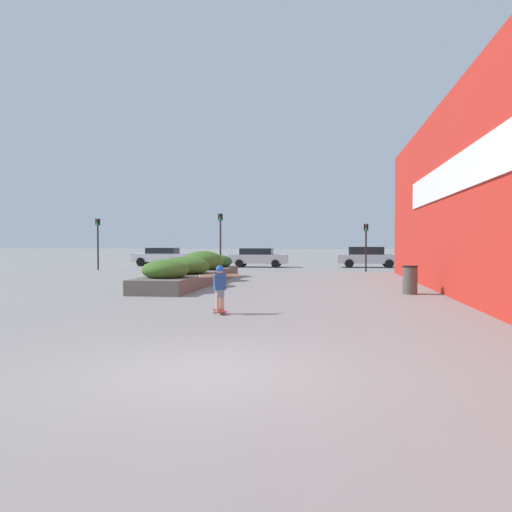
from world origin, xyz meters
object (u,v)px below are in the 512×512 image
Objects in this scene: skateboarder at (220,283)px; car_leftmost at (368,257)px; traffic_light_far_left at (98,235)px; car_center_right at (497,258)px; traffic_light_left at (220,232)px; car_center_left at (161,256)px; trash_bin at (410,280)px; car_rightmost at (258,257)px; traffic_light_right at (366,239)px; skateboard at (220,311)px.

car_leftmost reaches higher than skateboarder.
skateboarder is at bearing -56.77° from traffic_light_far_left.
car_center_right is 19.22m from traffic_light_left.
traffic_light_far_left is (-2.43, -6.20, 1.62)m from car_center_left.
car_center_left is 1.13× the size of traffic_light_left.
car_leftmost is at bearing -104.75° from car_center_right.
trash_bin is at bearing -140.84° from car_center_left.
trash_bin is 19.98m from car_leftmost.
traffic_light_far_left reaches higher than car_leftmost.
car_rightmost is at bearing 65.89° from skateboarder.
car_rightmost reaches higher than trash_bin.
skateboarder is at bearing -104.64° from traffic_light_right.
traffic_light_left is at bearing -19.03° from car_rightmost.
traffic_light_left is (-10.12, 13.99, 2.06)m from trash_bin.
skateboarder is 0.25× the size of car_leftmost.
car_leftmost is 16.42m from car_center_left.
trash_bin is at bearing -26.02° from car_center_right.
skateboarder is 20.47m from traffic_light_left.
skateboarder reaches higher than skateboard.
skateboarder is 26.56m from car_leftmost.
traffic_light_left is at bearing 125.89° from trash_bin.
traffic_light_right is at bearing 1.32° from traffic_light_far_left.
skateboard is 25.37m from car_rightmost.
car_center_left reaches higher than trash_bin.
car_leftmost is at bearing 47.57° from skateboarder.
car_center_right is (8.64, 17.71, 0.28)m from trash_bin.
car_center_right is at bearing -95.48° from car_center_left.
car_leftmost is at bearing 89.90° from trash_bin.
car_leftmost is 1.06× the size of car_rightmost.
skateboarder is 1.15× the size of trash_bin.
car_center_right is (8.61, -2.27, -0.02)m from car_leftmost.
trash_bin is 23.47m from traffic_light_far_left.
skateboarder is 0.38× the size of traffic_light_right.
skateboarder is 0.27× the size of car_rightmost.
traffic_light_right is 18.30m from traffic_light_far_left.
car_center_right is at bearing 75.25° from car_leftmost.
traffic_light_far_left is (-13.00, 19.85, 2.35)m from skateboard.
trash_bin is at bearing -54.11° from traffic_light_left.
car_center_left is at bearing 82.36° from skateboard.
traffic_light_right is (9.61, 0.34, -0.44)m from traffic_light_left.
traffic_light_far_left is at bearing -179.48° from traffic_light_left.
skateboard is at bearing -12.71° from car_leftmost.
skateboard is at bearing 5.61° from car_rightmost.
traffic_light_right is at bearing 45.63° from skateboarder.
traffic_light_far_left is at bearing -72.16° from car_leftmost.
car_leftmost is 1.33× the size of traffic_light_far_left.
car_leftmost is 8.90m from car_center_right.
car_center_right is at bearing 28.84° from skateboard.
traffic_light_far_left reaches higher than skateboard.
traffic_light_left is at bearing -134.36° from car_center_left.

